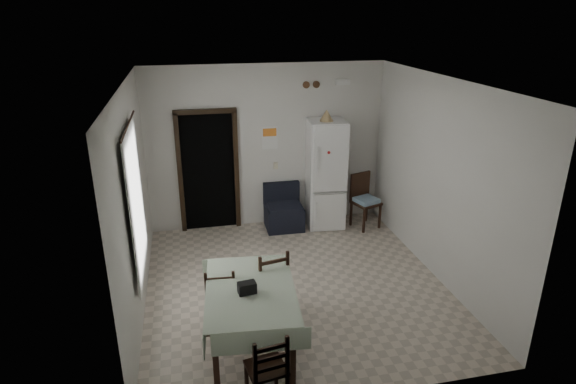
# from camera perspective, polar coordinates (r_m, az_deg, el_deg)

# --- Properties ---
(ground) EXTENTS (4.50, 4.50, 0.00)m
(ground) POSITION_cam_1_polar(r_m,az_deg,el_deg) (7.11, 0.88, -10.88)
(ground) COLOR #BBAC99
(ground) RESTS_ON ground
(ceiling) EXTENTS (4.20, 4.50, 0.02)m
(ceiling) POSITION_cam_1_polar(r_m,az_deg,el_deg) (6.10, 1.03, 12.95)
(ceiling) COLOR white
(ceiling) RESTS_ON ground
(wall_back) EXTENTS (4.20, 0.02, 2.90)m
(wall_back) POSITION_cam_1_polar(r_m,az_deg,el_deg) (8.56, -2.51, 5.34)
(wall_back) COLOR silver
(wall_back) RESTS_ON ground
(wall_front) EXTENTS (4.20, 0.02, 2.90)m
(wall_front) POSITION_cam_1_polar(r_m,az_deg,el_deg) (4.51, 7.59, -9.84)
(wall_front) COLOR silver
(wall_front) RESTS_ON ground
(wall_left) EXTENTS (0.02, 4.50, 2.90)m
(wall_left) POSITION_cam_1_polar(r_m,az_deg,el_deg) (6.35, -17.84, -1.33)
(wall_left) COLOR silver
(wall_left) RESTS_ON ground
(wall_right) EXTENTS (0.02, 4.50, 2.90)m
(wall_right) POSITION_cam_1_polar(r_m,az_deg,el_deg) (7.21, 17.41, 1.37)
(wall_right) COLOR silver
(wall_right) RESTS_ON ground
(doorway) EXTENTS (1.06, 0.52, 2.22)m
(doorway) POSITION_cam_1_polar(r_m,az_deg,el_deg) (8.76, -9.49, 2.77)
(doorway) COLOR black
(doorway) RESTS_ON ground
(window_recess) EXTENTS (0.10, 1.20, 1.60)m
(window_recess) POSITION_cam_1_polar(r_m,az_deg,el_deg) (6.13, -18.55, -1.19)
(window_recess) COLOR silver
(window_recess) RESTS_ON ground
(curtain) EXTENTS (0.02, 1.45, 1.85)m
(curtain) POSITION_cam_1_polar(r_m,az_deg,el_deg) (6.12, -17.53, -1.11)
(curtain) COLOR silver
(curtain) RESTS_ON ground
(curtain_rod) EXTENTS (0.02, 1.60, 0.02)m
(curtain_rod) POSITION_cam_1_polar(r_m,az_deg,el_deg) (5.85, -18.44, 7.56)
(curtain_rod) COLOR black
(curtain_rod) RESTS_ON ground
(calendar) EXTENTS (0.28, 0.02, 0.40)m
(calendar) POSITION_cam_1_polar(r_m,az_deg,el_deg) (8.51, -2.19, 6.44)
(calendar) COLOR white
(calendar) RESTS_ON ground
(calendar_image) EXTENTS (0.24, 0.01, 0.14)m
(calendar_image) POSITION_cam_1_polar(r_m,az_deg,el_deg) (8.48, -2.19, 7.08)
(calendar_image) COLOR orange
(calendar_image) RESTS_ON ground
(light_switch) EXTENTS (0.08, 0.02, 0.12)m
(light_switch) POSITION_cam_1_polar(r_m,az_deg,el_deg) (8.68, -1.49, 3.15)
(light_switch) COLOR beige
(light_switch) RESTS_ON ground
(vent_left) EXTENTS (0.12, 0.03, 0.12)m
(vent_left) POSITION_cam_1_polar(r_m,az_deg,el_deg) (8.47, 2.17, 12.58)
(vent_left) COLOR brown
(vent_left) RESTS_ON ground
(vent_right) EXTENTS (0.12, 0.03, 0.12)m
(vent_right) POSITION_cam_1_polar(r_m,az_deg,el_deg) (8.52, 3.37, 12.60)
(vent_right) COLOR brown
(vent_right) RESTS_ON ground
(emergency_light) EXTENTS (0.25, 0.07, 0.09)m
(emergency_light) POSITION_cam_1_polar(r_m,az_deg,el_deg) (8.63, 6.51, 12.82)
(emergency_light) COLOR white
(emergency_light) RESTS_ON ground
(fridge) EXTENTS (0.68, 0.68, 1.96)m
(fridge) POSITION_cam_1_polar(r_m,az_deg,el_deg) (8.62, 4.43, 2.13)
(fridge) COLOR white
(fridge) RESTS_ON ground
(tan_cone) EXTENTS (0.24, 0.24, 0.19)m
(tan_cone) POSITION_cam_1_polar(r_m,az_deg,el_deg) (8.28, 4.59, 9.05)
(tan_cone) COLOR tan
(tan_cone) RESTS_ON fridge
(navy_seat) EXTENTS (0.67, 0.65, 0.80)m
(navy_seat) POSITION_cam_1_polar(r_m,az_deg,el_deg) (8.65, -0.48, -1.85)
(navy_seat) COLOR black
(navy_seat) RESTS_ON ground
(corner_chair) EXTENTS (0.55, 0.55, 0.99)m
(corner_chair) POSITION_cam_1_polar(r_m,az_deg,el_deg) (8.77, 9.24, -1.13)
(corner_chair) COLOR black
(corner_chair) RESTS_ON ground
(dining_table) EXTENTS (1.13, 1.61, 0.79)m
(dining_table) POSITION_cam_1_polar(r_m,az_deg,el_deg) (5.76, -4.37, -14.71)
(dining_table) COLOR #A3B39A
(dining_table) RESTS_ON ground
(black_bag) EXTENTS (0.21, 0.14, 0.13)m
(black_bag) POSITION_cam_1_polar(r_m,az_deg,el_deg) (5.44, -4.89, -11.25)
(black_bag) COLOR black
(black_bag) RESTS_ON dining_table
(dining_chair_far_left) EXTENTS (0.40, 0.40, 0.87)m
(dining_chair_far_left) POSITION_cam_1_polar(r_m,az_deg,el_deg) (6.09, -7.94, -12.22)
(dining_chair_far_left) COLOR black
(dining_chair_far_left) RESTS_ON ground
(dining_chair_far_right) EXTENTS (0.49, 0.49, 0.98)m
(dining_chair_far_right) POSITION_cam_1_polar(r_m,az_deg,el_deg) (6.23, -2.27, -10.63)
(dining_chair_far_right) COLOR black
(dining_chair_far_right) RESTS_ON ground
(dining_chair_near_head) EXTENTS (0.43, 0.43, 0.87)m
(dining_chair_near_head) POSITION_cam_1_polar(r_m,az_deg,el_deg) (5.05, -2.61, -20.00)
(dining_chair_near_head) COLOR black
(dining_chair_near_head) RESTS_ON ground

